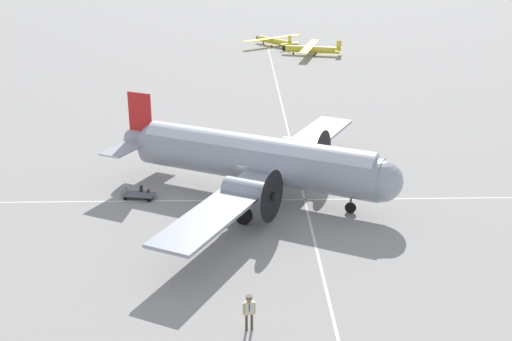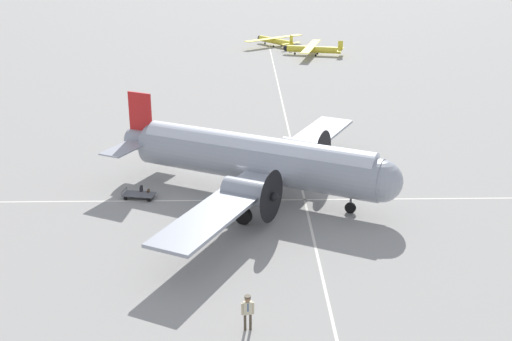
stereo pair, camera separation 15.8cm
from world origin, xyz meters
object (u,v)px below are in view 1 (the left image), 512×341
Objects in this scene: light_aircraft_distant at (310,49)px; light_aircraft_taxiing at (273,40)px; suitcase_near_door at (141,191)px; suitcase_upright_spare at (148,193)px; traffic_cone at (192,240)px; baggage_cart at (139,195)px; crew_foreground at (249,309)px; airliner_main at (262,160)px.

light_aircraft_distant is 1.24× the size of light_aircraft_taxiing.
suitcase_near_door is 0.56m from suitcase_upright_spare.
suitcase_near_door is 53.53m from light_aircraft_distant.
light_aircraft_distant is at bearing 174.89° from light_aircraft_taxiing.
traffic_cone is (7.33, 3.92, -0.04)m from suitcase_near_door.
traffic_cone reaches higher than baggage_cart.
suitcase_upright_spare is (-15.45, -6.52, -0.87)m from crew_foreground.
crew_foreground is at bearing 24.13° from suitcase_near_door.
baggage_cart is 7.81m from traffic_cone.
baggage_cart is at bearing -151.94° from airliner_main.
crew_foreground reaches higher than suitcase_upright_spare.
airliner_main reaches higher than baggage_cart.
airliner_main is 37.32× the size of suitcase_near_door.
crew_foreground is 0.77× the size of baggage_cart.
crew_foreground is 16.79m from suitcase_upright_spare.
light_aircraft_distant is at bearing 107.39° from airliner_main.
light_aircraft_taxiing is (-58.76, 11.20, 0.62)m from suitcase_upright_spare.
crew_foreground is at bearing 138.50° from light_aircraft_taxiing.
suitcase_near_door is (-15.68, -7.02, -0.79)m from crew_foreground.
light_aircraft_taxiing reaches higher than suitcase_near_door.
airliner_main reaches higher than traffic_cone.
light_aircraft_distant is at bearing 82.46° from baggage_cart.
suitcase_upright_spare is at bearing 44.91° from baggage_cart.
airliner_main reaches higher than light_aircraft_distant.
suitcase_upright_spare is at bearing -154.34° from traffic_cone.
traffic_cone is at bearing -77.62° from crew_foreground.
suitcase_upright_spare is 0.84× the size of traffic_cone.
airliner_main reaches higher than light_aircraft_taxiing.
suitcase_near_door reaches higher than baggage_cart.
traffic_cone is at bearing -48.78° from baggage_cart.
light_aircraft_taxiing is at bearing 169.21° from suitcase_upright_spare.
airliner_main is 10.64× the size of baggage_cart.
suitcase_near_door is 0.63m from baggage_cart.
traffic_cone is (-8.34, -3.11, -0.83)m from crew_foreground.
crew_foreground is 0.19× the size of light_aircraft_taxiing.
airliner_main is at bearing 86.80° from suitcase_near_door.
suitcase_near_door is 0.29× the size of baggage_cart.
light_aircraft_distant is at bearing 161.91° from suitcase_near_door.
suitcase_near_door is at bearing 86.47° from light_aircraft_distant.
light_aircraft_taxiing is (-74.21, 4.67, -0.25)m from crew_foreground.
light_aircraft_distant reaches higher than traffic_cone.
crew_foreground is at bearing 22.89° from suitcase_upright_spare.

